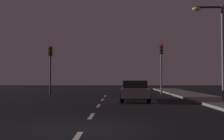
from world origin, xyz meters
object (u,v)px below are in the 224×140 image
Objects in this scene: traffic_signal_right at (161,59)px; street_lamp_right at (217,43)px; traffic_signal_left at (50,61)px; car_stopped_ahead at (135,90)px.

street_lamp_right reaches higher than traffic_signal_right.
street_lamp_right is (2.19, -7.82, 0.48)m from traffic_signal_right.
traffic_signal_left is at bearing -180.00° from traffic_signal_right.
traffic_signal_right is 1.13× the size of car_stopped_ahead.
traffic_signal_left reaches higher than car_stopped_ahead.
traffic_signal_right is at bearing 66.07° from car_stopped_ahead.
traffic_signal_right is at bearing 0.00° from traffic_signal_left.
street_lamp_right reaches higher than traffic_signal_left.
traffic_signal_right is at bearing 105.66° from street_lamp_right.
traffic_signal_left is 0.97× the size of traffic_signal_right.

